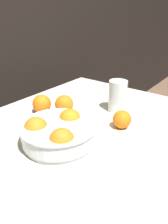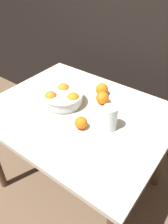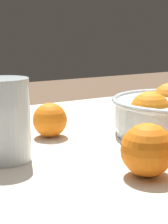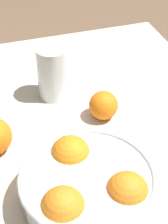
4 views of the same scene
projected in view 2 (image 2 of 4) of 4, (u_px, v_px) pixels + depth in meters
The scene contains 7 objects.
ground_plane at pixel (80, 184), 1.79m from camera, with size 12.00×12.00×0.00m, color brown.
dining_table at pixel (78, 123), 1.38m from camera, with size 1.09×0.87×0.75m.
fruit_bowl at pixel (63, 97), 1.36m from camera, with size 0.26×0.26×0.10m.
juice_glass at pixel (110, 119), 1.17m from camera, with size 0.08×0.08×0.14m.
orange_loose_near_bowl at pixel (81, 123), 1.19m from camera, with size 0.07×0.07×0.07m, color orange.
orange_loose_front at pixel (102, 98), 1.37m from camera, with size 0.08×0.08×0.08m, color orange.
orange_loose_aside at pixel (102, 89), 1.45m from camera, with size 0.08×0.08×0.08m, color orange.
Camera 2 is at (0.66, -0.82, 1.57)m, focal length 35.00 mm.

